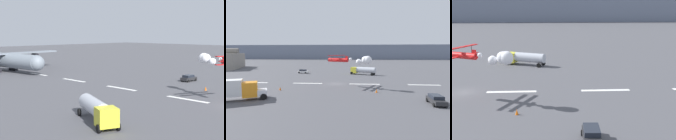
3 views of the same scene
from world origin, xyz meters
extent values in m
cube|color=white|center=(7.67, 0.00, 0.01)|extent=(8.00, 0.90, 0.01)
cube|color=white|center=(23.02, 0.00, 0.01)|extent=(8.00, 0.90, 0.01)
cube|color=white|center=(38.37, 0.00, 0.01)|extent=(8.00, 0.90, 0.01)
cube|color=white|center=(53.72, 0.00, 0.01)|extent=(8.00, 0.90, 0.01)
cylinder|color=gray|center=(65.54, 2.94, 3.30)|extent=(27.99, 6.88, 4.20)
sphere|color=gray|center=(51.75, 1.59, 3.30)|extent=(3.99, 3.99, 3.99)
cube|color=gray|center=(65.54, 2.94, 5.19)|extent=(6.62, 35.27, 0.40)
cylinder|color=black|center=(65.57, -1.47, 4.29)|extent=(2.50, 1.33, 1.10)
cylinder|color=black|center=(66.08, -6.71, 4.29)|extent=(2.50, 1.33, 1.10)
cube|color=black|center=(66.79, 0.46, 0.60)|extent=(3.28, 1.31, 1.20)
cylinder|color=black|center=(1.79, -0.04, 7.00)|extent=(0.08, 0.08, 1.30)
cube|color=red|center=(3.05, -3.55, 6.95)|extent=(0.67, 0.39, 1.10)
cube|color=red|center=(3.05, -3.55, 6.55)|extent=(1.41, 2.06, 0.08)
sphere|color=white|center=(3.99, -4.07, 6.79)|extent=(0.70, 0.70, 0.70)
sphere|color=white|center=(5.94, -5.04, 6.24)|extent=(1.29, 1.29, 1.29)
sphere|color=white|center=(7.44, -5.51, 6.66)|extent=(1.75, 1.75, 1.75)
sphere|color=white|center=(7.97, -5.73, 6.67)|extent=(1.88, 1.88, 1.88)
cube|color=yellow|center=(5.23, 21.63, 1.60)|extent=(2.98, 3.09, 2.20)
cylinder|color=#B7BCC6|center=(9.49, 19.74, 1.85)|extent=(7.35, 4.80, 2.10)
cylinder|color=black|center=(4.20, 20.78, 0.50)|extent=(1.04, 0.70, 1.00)
cylinder|color=black|center=(11.52, 17.53, 0.50)|extent=(1.04, 0.70, 1.00)
cylinder|color=black|center=(5.17, 22.97, 0.50)|extent=(1.04, 0.70, 1.00)
cylinder|color=black|center=(12.49, 19.72, 0.50)|extent=(1.04, 0.70, 1.00)
cube|color=#262628|center=(18.08, -17.79, 0.65)|extent=(1.99, 4.36, 0.65)
cube|color=#1E232D|center=(18.09, -17.59, 1.25)|extent=(1.77, 2.64, 0.55)
cylinder|color=black|center=(18.92, -19.33, 0.32)|extent=(0.25, 0.65, 0.64)
cylinder|color=black|center=(19.05, -16.33, 0.32)|extent=(0.25, 0.65, 0.64)
cylinder|color=black|center=(17.12, -19.24, 0.32)|extent=(0.25, 0.65, 0.64)
cylinder|color=black|center=(17.25, -16.25, 0.32)|extent=(0.25, 0.65, 0.64)
cone|color=orange|center=(9.56, -9.88, 0.38)|extent=(0.44, 0.44, 0.75)
camera|label=1|loc=(-20.15, 46.51, 11.31)|focal=50.62mm
camera|label=2|loc=(4.47, -47.33, 8.44)|focal=28.69mm
camera|label=3|loc=(13.74, -45.06, 14.16)|focal=46.35mm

